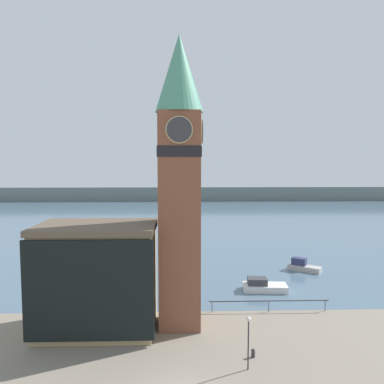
{
  "coord_description": "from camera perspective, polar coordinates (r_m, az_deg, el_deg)",
  "views": [
    {
      "loc": [
        -0.1,
        -21.5,
        14.49
      ],
      "look_at": [
        0.75,
        7.93,
        12.02
      ],
      "focal_mm": 35.0,
      "sensor_mm": 36.0,
      "label": 1
    }
  ],
  "objects": [
    {
      "name": "pier_railing",
      "position": [
        38.15,
        11.64,
        -16.08
      ],
      "size": [
        11.56,
        0.08,
        1.09
      ],
      "color": "#333338",
      "rests_on": "ground_plane"
    },
    {
      "name": "mooring_bollard_near",
      "position": [
        30.38,
        9.3,
        -23.0
      ],
      "size": [
        0.29,
        0.29,
        0.66
      ],
      "color": "#2D2D33",
      "rests_on": "ground_plane"
    },
    {
      "name": "boat_far",
      "position": [
        52.48,
        16.55,
        -10.77
      ],
      "size": [
        4.27,
        3.59,
        1.63
      ],
      "rotation": [
        0.0,
        0.0,
        -0.6
      ],
      "color": "#B7B2A8",
      "rests_on": "water"
    },
    {
      "name": "water",
      "position": [
        96.02,
        -1.58,
        -3.89
      ],
      "size": [
        160.0,
        120.0,
        0.0
      ],
      "color": "slate",
      "rests_on": "ground_plane"
    },
    {
      "name": "pier_building",
      "position": [
        33.66,
        -14.2,
        -12.45
      ],
      "size": [
        10.07,
        6.74,
        9.15
      ],
      "color": "tan",
      "rests_on": "ground_plane"
    },
    {
      "name": "lamp_post",
      "position": [
        27.83,
        8.6,
        -20.43
      ],
      "size": [
        0.32,
        0.32,
        3.78
      ],
      "color": "#2D2D33",
      "rests_on": "ground_plane"
    },
    {
      "name": "boat_near",
      "position": [
        43.73,
        10.79,
        -13.9
      ],
      "size": [
        4.99,
        2.55,
        1.46
      ],
      "rotation": [
        0.0,
        0.0,
        -0.08
      ],
      "color": "silver",
      "rests_on": "water"
    },
    {
      "name": "clock_tower",
      "position": [
        32.1,
        -1.91,
        2.71
      ],
      "size": [
        4.07,
        4.07,
        25.04
      ],
      "color": "brown",
      "rests_on": "ground_plane"
    },
    {
      "name": "far_shoreline",
      "position": [
        135.45,
        -1.61,
        -0.29
      ],
      "size": [
        180.0,
        3.0,
        5.0
      ],
      "color": "slate",
      "rests_on": "water"
    }
  ]
}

